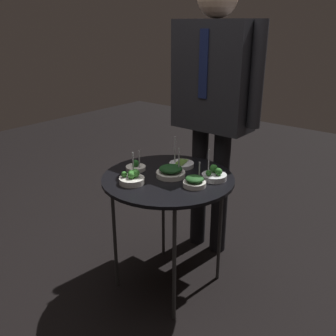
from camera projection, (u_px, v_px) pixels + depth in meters
ground_plane at (168, 281)px, 2.27m from camera, size 8.00×8.00×0.00m
serving_cart at (168, 184)px, 2.04m from camera, size 0.72×0.72×0.69m
bowl_broccoli_back_left at (132, 178)px, 1.93m from camera, size 0.13×0.13×0.16m
bowl_spinach_front_left at (195, 182)px, 1.89m from camera, size 0.12×0.12×0.12m
bowl_broccoli_front_center at (136, 167)px, 2.11m from camera, size 0.11×0.11×0.12m
bowl_spinach_center at (171, 172)px, 2.01m from camera, size 0.16×0.16×0.16m
bowl_broccoli_mid_left at (214, 175)px, 1.98m from camera, size 0.13×0.13×0.17m
bowl_asparagus_front_right at (181, 164)px, 2.16m from camera, size 0.14×0.14×0.18m
waiter_figure at (214, 90)px, 2.26m from camera, size 0.63×0.24×1.72m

